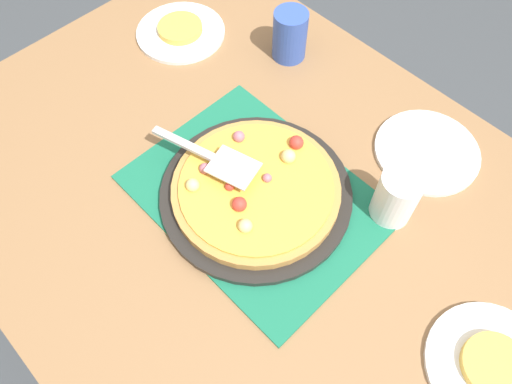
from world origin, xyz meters
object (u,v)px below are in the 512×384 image
pizza (256,188)px  plate_near_left (181,32)px  served_slice_left (180,28)px  pizza_server (212,157)px  cup_far (396,197)px  cup_corner (290,35)px  served_slice_right (495,366)px  plate_far_right (492,368)px  pizza_pan (256,194)px  plate_side (427,151)px

pizza → plate_near_left: 0.51m
served_slice_left → pizza_server: (-0.38, 0.22, 0.05)m
pizza → cup_far: bearing=-142.1°
plate_near_left → cup_corner: size_ratio=1.83×
served_slice_right → served_slice_left: bearing=-8.6°
plate_near_left → plate_far_right: same height
cup_corner → plate_far_right: bearing=158.7°
pizza → pizza_pan: bearing=162.1°
served_slice_left → cup_corner: cup_corner is taller
plate_far_right → pizza_server: size_ratio=0.94×
cup_far → pizza_server: bearing=32.2°
plate_far_right → served_slice_left: 0.99m
pizza_server → plate_far_right: bearing=-172.8°
plate_side → cup_far: cup_far is taller
plate_side → pizza_server: pizza_server is taller
plate_near_left → plate_side: bearing=-168.0°
pizza → served_slice_right: (-0.51, -0.05, -0.02)m
plate_far_right → pizza_server: 0.61m
pizza → cup_corner: (0.23, -0.34, 0.03)m
served_slice_left → plate_near_left: bearing=0.0°
pizza_server → cup_far: bearing=-147.8°
plate_near_left → served_slice_right: served_slice_right is taller
cup_far → pizza_server: size_ratio=0.52×
pizza → cup_corner: cup_corner is taller
plate_side → cup_far: size_ratio=1.83×
served_slice_right → cup_corner: (0.74, -0.29, 0.04)m
plate_side → cup_corner: size_ratio=1.83×
pizza_pan → plate_near_left: (0.47, -0.20, -0.01)m
served_slice_left → cup_corner: 0.28m
plate_near_left → pizza_server: bearing=149.3°
pizza → plate_far_right: 0.51m
plate_side → pizza_pan: bearing=62.6°
pizza_pan → plate_near_left: 0.51m
pizza_pan → plate_side: bearing=-117.4°
plate_far_right → served_slice_right: served_slice_right is taller
plate_far_right → cup_far: 0.33m
pizza_pan → served_slice_left: served_slice_left is taller
pizza → plate_far_right: bearing=-174.5°
pizza → plate_near_left: pizza is taller
served_slice_left → cup_corner: (-0.24, -0.14, 0.04)m
plate_near_left → served_slice_right: 0.99m
plate_near_left → plate_far_right: bearing=171.4°
plate_near_left → served_slice_left: size_ratio=2.00×
pizza → served_slice_right: bearing=-174.5°
plate_far_right → cup_corner: size_ratio=1.83×
pizza_pan → pizza_server: pizza_server is taller
pizza → served_slice_left: pizza is taller
plate_far_right → plate_side: (0.33, -0.29, 0.00)m
served_slice_right → cup_corner: bearing=-21.3°
cup_far → served_slice_left: bearing=-2.9°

